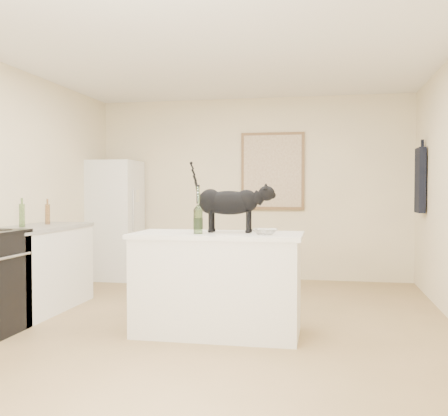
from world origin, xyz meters
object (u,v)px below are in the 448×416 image
fridge (114,220)px  glass_bowl (265,232)px  black_cat (229,206)px  wine_bottle (198,212)px

fridge → glass_bowl: (2.49, -2.67, 0.08)m
fridge → glass_bowl: bearing=-47.1°
black_cat → glass_bowl: (0.35, -0.21, -0.21)m
black_cat → glass_bowl: black_cat is taller
wine_bottle → glass_bowl: wine_bottle is taller
wine_bottle → glass_bowl: (0.58, -0.00, -0.16)m
fridge → black_cat: 3.27m
black_cat → wine_bottle: bearing=-138.5°
black_cat → wine_bottle: black_cat is taller
glass_bowl → wine_bottle: bearing=179.7°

